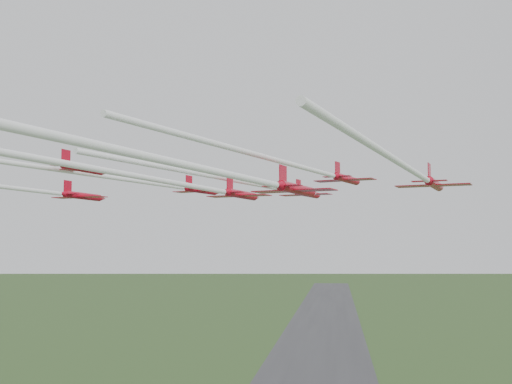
# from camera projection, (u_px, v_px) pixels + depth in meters

# --- Properties ---
(runway) EXTENTS (38.00, 900.00, 0.04)m
(runway) POSITION_uv_depth(u_px,v_px,m) (322.00, 339.00, 284.86)
(runway) COLOR #353537
(runway) RESTS_ON ground
(jet_lead) EXTENTS (25.38, 60.76, 2.78)m
(jet_lead) POSITION_uv_depth(u_px,v_px,m) (266.00, 186.00, 100.63)
(jet_lead) COLOR red
(jet_row2_left) EXTENTS (21.45, 49.90, 2.75)m
(jet_row2_left) POSITION_uv_depth(u_px,v_px,m) (160.00, 184.00, 100.86)
(jet_row2_left) COLOR red
(jet_row2_right) EXTENTS (23.84, 56.34, 2.72)m
(jet_row2_right) POSITION_uv_depth(u_px,v_px,m) (307.00, 168.00, 83.13)
(jet_row2_right) COLOR red
(jet_row3_left) EXTENTS (15.66, 47.06, 2.70)m
(jet_row3_left) POSITION_uv_depth(u_px,v_px,m) (38.00, 191.00, 93.10)
(jet_row3_left) COLOR red
(jet_row3_mid) EXTENTS (21.84, 63.65, 2.73)m
(jet_row3_mid) POSITION_uv_depth(u_px,v_px,m) (179.00, 184.00, 75.53)
(jet_row3_mid) COLOR red
(jet_row3_right) EXTENTS (18.18, 52.43, 2.64)m
(jet_row3_right) POSITION_uv_depth(u_px,v_px,m) (416.00, 173.00, 65.85)
(jet_row3_right) COLOR red
(jet_row4_left) EXTENTS (14.08, 41.78, 2.45)m
(jet_row4_left) POSITION_uv_depth(u_px,v_px,m) (34.00, 159.00, 74.32)
(jet_row4_left) COLOR red
(jet_row4_right) EXTENTS (23.78, 63.85, 2.79)m
(jet_row4_right) POSITION_uv_depth(u_px,v_px,m) (222.00, 173.00, 55.40)
(jet_row4_right) COLOR red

